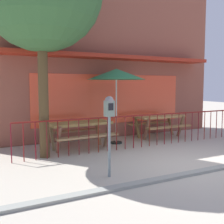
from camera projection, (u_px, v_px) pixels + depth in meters
ground at (192, 165)px, 6.44m from camera, size 40.00×40.00×0.00m
pub_storefront at (109, 59)px, 9.87m from camera, size 8.74×1.26×5.54m
patio_fence_front at (142, 125)px, 8.22m from camera, size 7.36×0.04×0.97m
picnic_table_left at (80, 128)px, 8.04m from camera, size 1.86×1.44×0.79m
picnic_table_right at (159, 120)px, 9.81m from camera, size 1.82×1.38×0.79m
patio_umbrella at (116, 75)px, 8.62m from camera, size 1.80×1.80×2.34m
parking_meter_near at (109, 115)px, 5.48m from camera, size 0.18×0.17×1.62m
curb_edge at (210, 171)px, 5.98m from camera, size 12.23×0.20×0.11m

